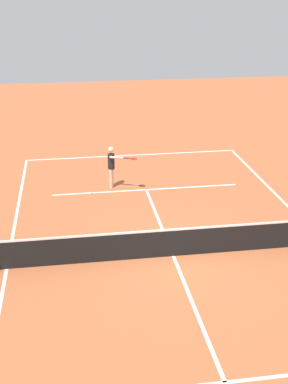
# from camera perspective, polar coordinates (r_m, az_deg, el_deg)

# --- Properties ---
(ground_plane) EXTENTS (60.00, 60.00, 0.00)m
(ground_plane) POSITION_cam_1_polar(r_m,az_deg,el_deg) (16.20, 3.31, -7.17)
(ground_plane) COLOR #AD5933
(court_lines) EXTENTS (10.38, 20.19, 0.01)m
(court_lines) POSITION_cam_1_polar(r_m,az_deg,el_deg) (16.20, 3.31, -7.17)
(court_lines) COLOR white
(court_lines) RESTS_ON ground
(tennis_net) EXTENTS (10.98, 0.10, 1.07)m
(tennis_net) POSITION_cam_1_polar(r_m,az_deg,el_deg) (15.96, 3.35, -5.63)
(tennis_net) COLOR #4C4C51
(tennis_net) RESTS_ON ground
(player_serving) EXTENTS (1.20, 0.94, 1.76)m
(player_serving) POSITION_cam_1_polar(r_m,az_deg,el_deg) (21.01, -3.57, 3.21)
(player_serving) COLOR beige
(player_serving) RESTS_ON ground
(tennis_ball) EXTENTS (0.07, 0.07, 0.07)m
(tennis_ball) POSITION_cam_1_polar(r_m,az_deg,el_deg) (20.77, -5.94, -0.12)
(tennis_ball) COLOR #CCE033
(tennis_ball) RESTS_ON ground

